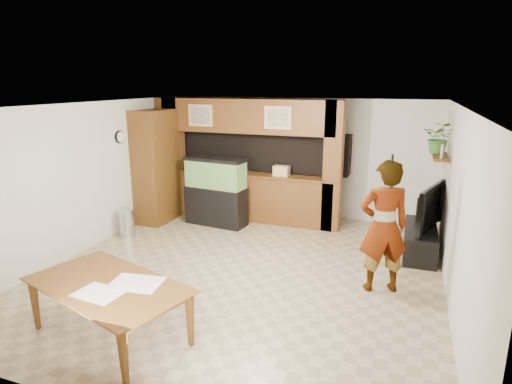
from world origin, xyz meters
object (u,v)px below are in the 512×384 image
at_px(television, 423,206).
at_px(dining_table, 107,312).
at_px(aquarium, 216,192).
at_px(person, 384,227).
at_px(pantry_cabinet, 156,167).

bearing_deg(television, dining_table, 156.42).
relative_size(aquarium, person, 0.74).
relative_size(aquarium, television, 1.07).
height_order(aquarium, dining_table, aquarium).
xyz_separation_m(pantry_cabinet, aquarium, (1.31, 0.18, -0.49)).
relative_size(television, dining_table, 0.69).
bearing_deg(aquarium, pantry_cabinet, -165.48).
xyz_separation_m(aquarium, person, (3.48, -1.89, 0.26)).
bearing_deg(television, aquarium, 103.81).
bearing_deg(dining_table, pantry_cabinet, 132.26).
distance_m(television, dining_table, 5.31).
relative_size(person, dining_table, 0.99).
bearing_deg(person, aquarium, -50.64).
relative_size(pantry_cabinet, aquarium, 1.66).
distance_m(aquarium, dining_table, 4.29).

